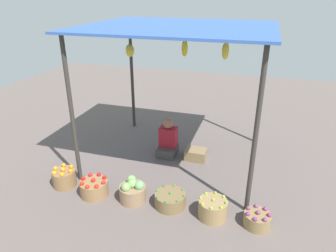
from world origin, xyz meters
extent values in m
plane|color=#645854|center=(0.00, 0.00, 0.00)|extent=(14.00, 14.00, 0.00)
cylinder|color=#38332D|center=(-1.43, -1.22, 1.24)|extent=(0.07, 0.07, 2.48)
cylinder|color=#38332D|center=(1.43, -1.22, 1.24)|extent=(0.07, 0.07, 2.48)
cylinder|color=#38332D|center=(-1.43, 1.22, 1.24)|extent=(0.07, 0.07, 2.48)
cylinder|color=#38332D|center=(1.43, 1.22, 1.24)|extent=(0.07, 0.07, 2.48)
cube|color=#3A63B7|center=(0.00, 0.00, 2.50)|extent=(3.17, 2.73, 0.04)
ellipsoid|color=gold|center=(-0.82, -0.20, 2.10)|extent=(0.15, 0.15, 0.22)
ellipsoid|color=yellow|center=(0.03, 0.32, 2.10)|extent=(0.11, 0.11, 0.30)
ellipsoid|color=yellow|center=(0.76, 0.29, 2.10)|extent=(0.12, 0.12, 0.31)
cube|color=#3F3E3B|center=(-0.22, 0.06, 0.09)|extent=(0.36, 0.44, 0.18)
cube|color=maroon|center=(-0.22, 0.11, 0.38)|extent=(0.34, 0.22, 0.40)
sphere|color=#975D48|center=(-0.22, 0.11, 0.67)|extent=(0.21, 0.21, 0.21)
cylinder|color=olive|center=(-1.58, -1.47, 0.14)|extent=(0.39, 0.39, 0.28)
sphere|color=orange|center=(-1.58, -1.47, 0.31)|extent=(0.08, 0.08, 0.08)
sphere|color=orange|center=(-1.43, -1.47, 0.30)|extent=(0.08, 0.08, 0.08)
sphere|color=orange|center=(-1.50, -1.34, 0.30)|extent=(0.08, 0.08, 0.08)
sphere|color=orange|center=(-1.65, -1.34, 0.30)|extent=(0.08, 0.08, 0.08)
sphere|color=orange|center=(-1.73, -1.47, 0.30)|extent=(0.08, 0.08, 0.08)
sphere|color=orange|center=(-1.65, -1.59, 0.30)|extent=(0.08, 0.08, 0.08)
sphere|color=orange|center=(-1.50, -1.59, 0.30)|extent=(0.08, 0.08, 0.08)
cylinder|color=#936F47|center=(-0.96, -1.55, 0.12)|extent=(0.45, 0.45, 0.25)
sphere|color=red|center=(-0.96, -1.55, 0.28)|extent=(0.07, 0.07, 0.07)
sphere|color=red|center=(-0.78, -1.55, 0.27)|extent=(0.07, 0.07, 0.07)
sphere|color=red|center=(-0.83, -1.42, 0.27)|extent=(0.07, 0.07, 0.07)
sphere|color=red|center=(-0.96, -1.36, 0.27)|extent=(0.07, 0.07, 0.07)
sphere|color=red|center=(-1.09, -1.42, 0.27)|extent=(0.07, 0.07, 0.07)
sphere|color=red|center=(-1.14, -1.55, 0.27)|extent=(0.07, 0.07, 0.07)
sphere|color=red|center=(-1.09, -1.68, 0.27)|extent=(0.07, 0.07, 0.07)
sphere|color=red|center=(-0.96, -1.73, 0.27)|extent=(0.07, 0.07, 0.07)
sphere|color=red|center=(-0.83, -1.68, 0.27)|extent=(0.07, 0.07, 0.07)
cylinder|color=#967656|center=(-0.30, -1.50, 0.13)|extent=(0.42, 0.42, 0.26)
sphere|color=#7FB162|center=(-0.30, -1.50, 0.32)|extent=(0.15, 0.15, 0.15)
sphere|color=#73AD6A|center=(-0.19, -1.50, 0.30)|extent=(0.15, 0.15, 0.15)
sphere|color=#81B25D|center=(-0.36, -1.40, 0.30)|extent=(0.15, 0.15, 0.15)
sphere|color=#83A760|center=(-0.36, -1.60, 0.30)|extent=(0.15, 0.15, 0.15)
cylinder|color=olive|center=(0.30, -1.46, 0.11)|extent=(0.48, 0.48, 0.22)
sphere|color=green|center=(0.30, -1.46, 0.23)|extent=(0.04, 0.04, 0.04)
sphere|color=#3B8925|center=(0.52, -1.46, 0.23)|extent=(0.04, 0.04, 0.04)
sphere|color=#36852F|center=(0.45, -1.30, 0.23)|extent=(0.04, 0.04, 0.04)
sphere|color=#3D8E31|center=(0.30, -1.24, 0.23)|extent=(0.04, 0.04, 0.04)
sphere|color=#308130|center=(0.15, -1.30, 0.23)|extent=(0.04, 0.04, 0.04)
sphere|color=#3C832B|center=(0.08, -1.46, 0.23)|extent=(0.04, 0.04, 0.04)
sphere|color=#378132|center=(0.15, -1.61, 0.23)|extent=(0.04, 0.04, 0.04)
sphere|color=#328E2B|center=(0.30, -1.67, 0.23)|extent=(0.04, 0.04, 0.04)
sphere|color=#308034|center=(0.45, -1.61, 0.23)|extent=(0.04, 0.04, 0.04)
cylinder|color=#987B4F|center=(0.96, -1.52, 0.14)|extent=(0.42, 0.42, 0.28)
sphere|color=#8DBD3B|center=(0.96, -1.52, 0.30)|extent=(0.04, 0.04, 0.04)
sphere|color=#85BF2E|center=(1.15, -1.52, 0.30)|extent=(0.04, 0.04, 0.04)
sphere|color=#92C940|center=(1.10, -1.38, 0.30)|extent=(0.04, 0.04, 0.04)
sphere|color=#94C032|center=(0.96, -1.33, 0.30)|extent=(0.04, 0.04, 0.04)
sphere|color=#8ECE2F|center=(0.83, -1.38, 0.30)|extent=(0.04, 0.04, 0.04)
sphere|color=#8FC630|center=(0.78, -1.52, 0.30)|extent=(0.04, 0.04, 0.04)
sphere|color=#96CC33|center=(0.83, -1.65, 0.30)|extent=(0.04, 0.04, 0.04)
sphere|color=#87CE3B|center=(0.96, -1.70, 0.30)|extent=(0.04, 0.04, 0.04)
sphere|color=#88BF37|center=(1.10, -1.65, 0.30)|extent=(0.04, 0.04, 0.04)
cylinder|color=olive|center=(1.60, -1.51, 0.10)|extent=(0.38, 0.38, 0.20)
sphere|color=#7D3E67|center=(1.60, -1.51, 0.23)|extent=(0.06, 0.06, 0.06)
sphere|color=#893268|center=(1.75, -1.51, 0.22)|extent=(0.06, 0.06, 0.06)
sphere|color=#853A76|center=(1.69, -1.39, 0.22)|extent=(0.06, 0.06, 0.06)
sphere|color=#7E3E73|center=(1.56, -1.36, 0.22)|extent=(0.06, 0.06, 0.06)
sphere|color=#853C6F|center=(1.46, -1.45, 0.22)|extent=(0.06, 0.06, 0.06)
sphere|color=#813272|center=(1.46, -1.58, 0.22)|extent=(0.06, 0.06, 0.06)
sphere|color=#77336F|center=(1.56, -1.66, 0.22)|extent=(0.06, 0.06, 0.06)
sphere|color=#793B6F|center=(1.69, -1.63, 0.22)|extent=(0.06, 0.06, 0.06)
cube|color=olive|center=(0.36, 0.07, 0.10)|extent=(0.40, 0.31, 0.21)
camera|label=1|loc=(1.41, -5.15, 3.07)|focal=32.89mm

